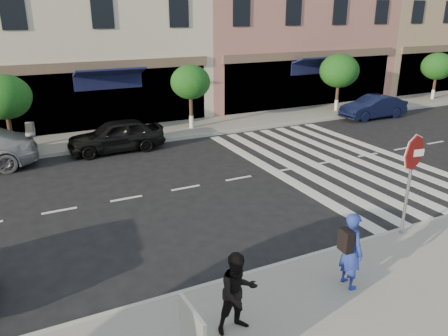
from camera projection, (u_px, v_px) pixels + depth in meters
ground at (243, 241)px, 11.15m from camera, size 120.00×120.00×0.00m
sidewalk_near at (342, 329)px, 7.97m from camera, size 60.00×4.50×0.15m
sidewalk_far at (131, 135)px, 20.41m from camera, size 60.00×3.00×0.15m
building_centre at (85, 12)px, 23.43m from camera, size 11.00×9.00×11.00m
building_east_far at (412, 5)px, 33.47m from camera, size 12.00×9.00×12.00m
street_tree_wb at (4, 97)px, 17.40m from camera, size 2.10×2.10×3.06m
street_tree_c at (190, 82)px, 20.72m from camera, size 1.90×1.90×3.04m
street_tree_ea at (339, 71)px, 24.46m from camera, size 2.20×2.20×3.19m
street_tree_eb at (437, 66)px, 27.85m from camera, size 2.00×2.00×2.94m
stop_sign at (412, 163)px, 10.61m from camera, size 0.93×0.17×2.65m
photographer at (351, 250)px, 8.86m from camera, size 0.44×0.63×1.65m
walker at (238, 293)px, 7.60m from camera, size 0.75×0.59×1.54m
car_far_mid at (116, 136)px, 18.16m from camera, size 3.93×1.60×1.34m
car_far_right at (373, 107)px, 23.82m from camera, size 3.79×1.36×1.24m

